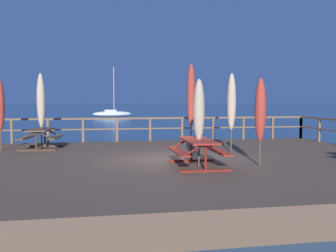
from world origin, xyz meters
name	(u,v)px	position (x,y,z in m)	size (l,w,h in m)	color
ground_plane	(173,181)	(0.00, 0.00, 0.00)	(600.00, 600.00, 0.00)	navy
wooden_deck	(173,170)	(0.00, 0.00, 0.34)	(15.30, 11.35, 0.69)	brown
railing_waterside_far	(150,125)	(0.00, 5.53, 1.42)	(15.10, 0.10, 1.09)	brown
picnic_table_back_right	(41,135)	(-4.51, 3.46, 1.24)	(1.56, 1.84, 0.78)	brown
picnic_table_back_left	(198,147)	(0.45, -1.43, 1.25)	(1.44, 2.11, 0.78)	maroon
patio_umbrella_tall_front	(41,101)	(-4.47, 3.45, 2.53)	(0.32, 0.32, 2.90)	#4C3828
patio_umbrella_tall_back_left	(199,111)	(0.49, -1.38, 2.26)	(0.32, 0.32, 2.47)	#4C3828
patio_umbrella_tall_mid_left	(260,110)	(2.20, -1.65, 2.28)	(0.32, 0.32, 2.50)	#4C3828
patio_umbrella_short_mid	(232,102)	(2.38, 1.24, 2.49)	(0.32, 0.32, 2.83)	#4C3828
patio_umbrella_tall_back_right	(191,95)	(1.07, 1.96, 2.73)	(0.32, 0.32, 3.22)	#4C3828
patio_umbrella_tall_mid_right	(0,105)	(-5.88, 3.19, 2.36)	(0.32, 0.32, 2.64)	#4C3828
sailboat_distant	(112,114)	(-0.32, 48.56, 0.51)	(6.15, 2.33, 7.72)	silver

